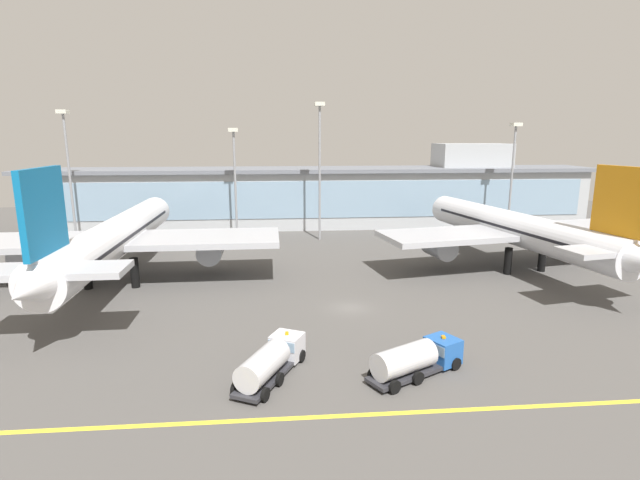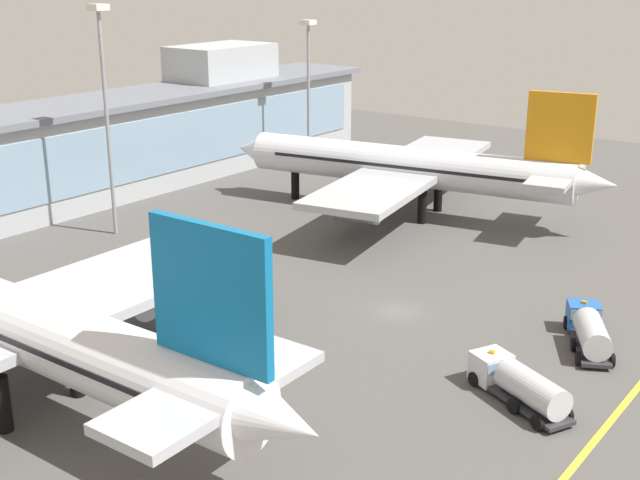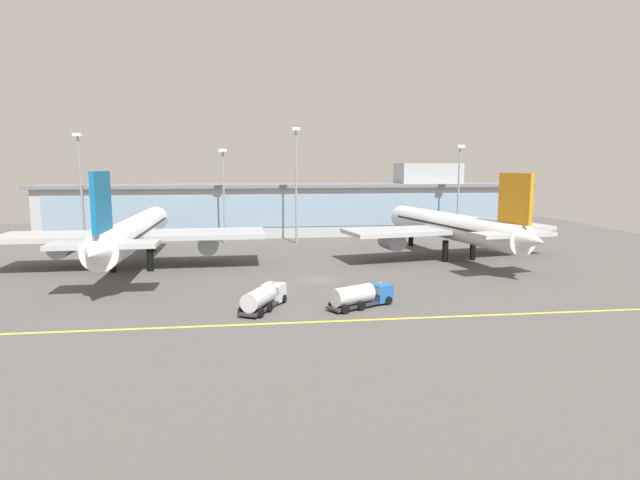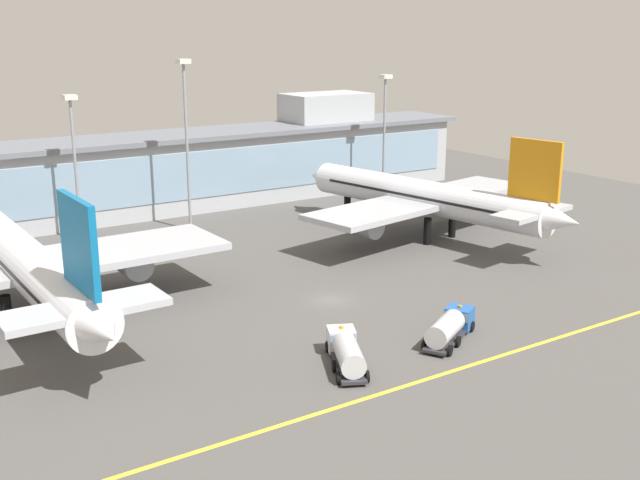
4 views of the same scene
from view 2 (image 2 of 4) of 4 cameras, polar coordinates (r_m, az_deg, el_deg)
The scene contains 8 objects.
ground_plane at distance 76.27m, azimuth 5.31°, elevation -4.86°, with size 180.00×180.00×0.00m, color #514F4C.
terminal_building at distance 111.53m, azimuth -18.22°, elevation 5.50°, with size 124.03×14.00×18.19m.
airliner_near_left at distance 62.72m, azimuth -20.69°, elevation -5.18°, with size 44.63×54.75×16.89m.
airliner_near_right at distance 104.49m, azimuth 6.13°, elevation 4.95°, with size 42.30×49.60×16.47m.
fuel_tanker_truck at distance 72.27m, azimuth 17.90°, elevation -5.77°, with size 9.10×6.49×2.90m.
baggage_tug_near at distance 62.05m, azimuth 13.32°, elevation -9.45°, with size 6.19×9.19×2.90m.
apron_light_mast_west at distance 96.85m, azimuth -14.53°, elevation 9.91°, with size 1.80×1.80×25.96m.
apron_light_mast_centre at distance 125.76m, azimuth -0.80°, elevation 11.36°, with size 1.80×1.80×22.40m.
Camera 2 is at (-59.99, -36.45, 29.82)m, focal length 46.77 mm.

